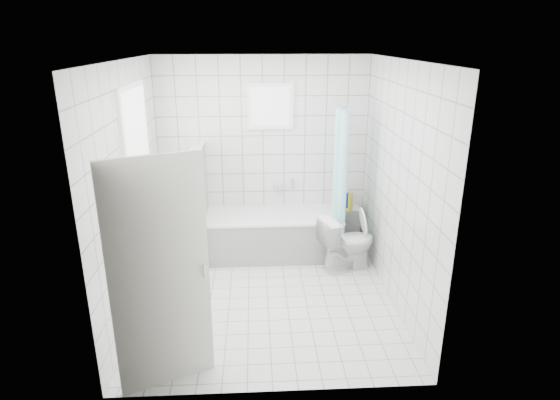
{
  "coord_description": "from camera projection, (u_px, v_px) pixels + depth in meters",
  "views": [
    {
      "loc": [
        -0.12,
        -4.66,
        2.81
      ],
      "look_at": [
        0.16,
        0.35,
        1.05
      ],
      "focal_mm": 30.0,
      "sensor_mm": 36.0,
      "label": 1
    }
  ],
  "objects": [
    {
      "name": "toilet",
      "position": [
        347.0,
        243.0,
        5.88
      ],
      "size": [
        0.79,
        0.61,
        0.72
      ],
      "primitive_type": "imported",
      "rotation": [
        0.0,
        0.0,
        1.9
      ],
      "color": "white",
      "rests_on": "ground"
    },
    {
      "name": "window_back",
      "position": [
        271.0,
        107.0,
        6.06
      ],
      "size": [
        0.5,
        0.01,
        0.5
      ],
      "primitive_type": "cube",
      "color": "white",
      "rests_on": "wall_back"
    },
    {
      "name": "tiled_ledge",
      "position": [
        344.0,
        226.0,
        6.6
      ],
      "size": [
        0.4,
        0.24,
        0.55
      ],
      "primitive_type": "cube",
      "color": "white",
      "rests_on": "ground"
    },
    {
      "name": "wall_front",
      "position": [
        272.0,
        251.0,
        3.49
      ],
      "size": [
        2.8,
        0.02,
        2.6
      ],
      "primitive_type": "cube",
      "color": "white",
      "rests_on": "ground"
    },
    {
      "name": "wall_right",
      "position": [
        398.0,
        187.0,
        4.97
      ],
      "size": [
        0.02,
        3.0,
        2.6
      ],
      "primitive_type": "cube",
      "color": "white",
      "rests_on": "ground"
    },
    {
      "name": "ground",
      "position": [
        268.0,
        297.0,
        5.33
      ],
      "size": [
        3.0,
        3.0,
        0.0
      ],
      "primitive_type": "plane",
      "color": "white",
      "rests_on": "ground"
    },
    {
      "name": "window_left",
      "position": [
        139.0,
        156.0,
        5.01
      ],
      "size": [
        0.01,
        0.9,
        1.4
      ],
      "primitive_type": "cube",
      "color": "white",
      "rests_on": "wall_left"
    },
    {
      "name": "wall_left",
      "position": [
        131.0,
        191.0,
        4.83
      ],
      "size": [
        0.02,
        3.0,
        2.6
      ],
      "primitive_type": "cube",
      "color": "white",
      "rests_on": "ground"
    },
    {
      "name": "ceiling",
      "position": [
        265.0,
        60.0,
        4.47
      ],
      "size": [
        3.0,
        3.0,
        0.0
      ],
      "primitive_type": "plane",
      "rotation": [
        3.14,
        0.0,
        0.0
      ],
      "color": "white",
      "rests_on": "ground"
    },
    {
      "name": "bathtub",
      "position": [
        273.0,
        234.0,
        6.3
      ],
      "size": [
        1.79,
        0.77,
        0.58
      ],
      "color": "white",
      "rests_on": "ground"
    },
    {
      "name": "tub_faucet",
      "position": [
        279.0,
        187.0,
        6.44
      ],
      "size": [
        0.18,
        0.06,
        0.06
      ],
      "primitive_type": "cube",
      "color": "silver",
      "rests_on": "wall_back"
    },
    {
      "name": "shower_curtain",
      "position": [
        339.0,
        179.0,
        5.93
      ],
      "size": [
        0.14,
        0.48,
        1.78
      ],
      "primitive_type": null,
      "color": "#51EEEA",
      "rests_on": "curtain_rod"
    },
    {
      "name": "sill_bottles",
      "position": [
        149.0,
        205.0,
        5.19
      ],
      "size": [
        0.13,
        0.75,
        0.3
      ],
      "color": "#FB6187",
      "rests_on": "window_sill"
    },
    {
      "name": "curtain_rod",
      "position": [
        340.0,
        106.0,
        5.75
      ],
      "size": [
        0.02,
        0.8,
        0.02
      ],
      "primitive_type": "cylinder",
      "rotation": [
        1.57,
        0.0,
        0.0
      ],
      "color": "silver",
      "rests_on": "wall_back"
    },
    {
      "name": "door",
      "position": [
        160.0,
        278.0,
        3.71
      ],
      "size": [
        0.75,
        0.36,
        2.0
      ],
      "primitive_type": "cube",
      "rotation": [
        0.0,
        0.0,
        -1.15
      ],
      "color": "silver",
      "rests_on": "ground"
    },
    {
      "name": "ledge_bottles",
      "position": [
        347.0,
        201.0,
        6.46
      ],
      "size": [
        0.15,
        0.19,
        0.24
      ],
      "color": "red",
      "rests_on": "tiled_ledge"
    },
    {
      "name": "partition_wall",
      "position": [
        199.0,
        205.0,
        6.05
      ],
      "size": [
        0.15,
        0.85,
        1.5
      ],
      "primitive_type": "cube",
      "color": "white",
      "rests_on": "ground"
    },
    {
      "name": "window_sill",
      "position": [
        150.0,
        220.0,
        5.26
      ],
      "size": [
        0.18,
        1.02,
        0.08
      ],
      "primitive_type": "cube",
      "color": "white",
      "rests_on": "wall_left"
    },
    {
      "name": "wall_back",
      "position": [
        263.0,
        155.0,
        6.31
      ],
      "size": [
        2.8,
        0.02,
        2.6
      ],
      "primitive_type": "cube",
      "color": "white",
      "rests_on": "ground"
    }
  ]
}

